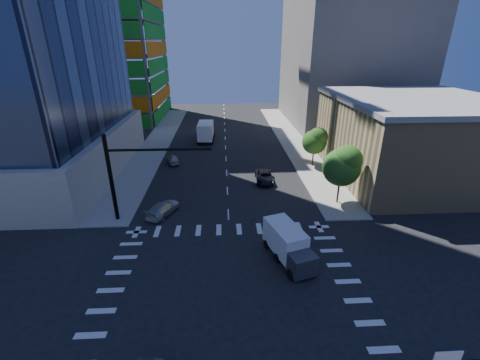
{
  "coord_description": "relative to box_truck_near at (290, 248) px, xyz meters",
  "views": [
    {
      "loc": [
        -0.37,
        -18.16,
        16.95
      ],
      "look_at": [
        1.04,
        8.0,
        5.72
      ],
      "focal_mm": 24.0,
      "sensor_mm": 36.0,
      "label": 1
    }
  ],
  "objects": [
    {
      "name": "sidewalk_nw",
      "position": [
        -17.45,
        36.18,
        -1.17
      ],
      "size": [
        5.0,
        60.0,
        0.15
      ],
      "primitive_type": "cube",
      "color": "gray",
      "rests_on": "ground"
    },
    {
      "name": "box_truck_far",
      "position": [
        -8.51,
        37.1,
        0.32
      ],
      "size": [
        3.09,
        6.83,
        3.54
      ],
      "rotation": [
        0.0,
        0.0,
        3.11
      ],
      "color": "black",
      "rests_on": "ground"
    },
    {
      "name": "signal_mast_nw",
      "position": [
        -14.95,
        7.68,
        4.25
      ],
      "size": [
        10.2,
        0.4,
        9.0
      ],
      "color": "black",
      "rests_on": "sidewalk_nw"
    },
    {
      "name": "commercial_building",
      "position": [
        20.05,
        18.18,
        4.07
      ],
      "size": [
        20.5,
        22.5,
        10.6
      ],
      "color": "tan",
      "rests_on": "ground"
    },
    {
      "name": "sidewalk_ne",
      "position": [
        7.55,
        36.18,
        -1.17
      ],
      "size": [
        5.0,
        60.0,
        0.15
      ],
      "primitive_type": "cube",
      "color": "gray",
      "rests_on": "ground"
    },
    {
      "name": "bg_building_ne",
      "position": [
        22.05,
        51.18,
        12.75
      ],
      "size": [
        24.0,
        30.0,
        28.0
      ],
      "primitive_type": "cube",
      "color": "#645E5A",
      "rests_on": "ground"
    },
    {
      "name": "car_sb_near",
      "position": [
        -11.9,
        8.68,
        -0.57
      ],
      "size": [
        3.65,
        5.02,
        1.35
      ],
      "primitive_type": "imported",
      "rotation": [
        0.0,
        0.0,
        2.71
      ],
      "color": "#B1B1B1",
      "rests_on": "ground"
    },
    {
      "name": "tree_south",
      "position": [
        7.68,
        10.08,
        3.44
      ],
      "size": [
        4.16,
        4.16,
        6.82
      ],
      "color": "#382316",
      "rests_on": "sidewalk_ne"
    },
    {
      "name": "car_sb_mid",
      "position": [
        -13.08,
        24.54,
        -0.58
      ],
      "size": [
        2.72,
        4.21,
        1.33
      ],
      "primitive_type": "imported",
      "rotation": [
        0.0,
        0.0,
        3.46
      ],
      "color": "#989A9F",
      "rests_on": "ground"
    },
    {
      "name": "tree_north",
      "position": [
        7.98,
        22.08,
        2.74
      ],
      "size": [
        3.54,
        3.52,
        5.78
      ],
      "color": "#382316",
      "rests_on": "sidewalk_ne"
    },
    {
      "name": "box_truck_near",
      "position": [
        0.0,
        0.0,
        0.0
      ],
      "size": [
        3.82,
        5.81,
        2.82
      ],
      "rotation": [
        0.0,
        0.0,
        0.31
      ],
      "color": "black",
      "rests_on": "ground"
    },
    {
      "name": "road_markings",
      "position": [
        -4.95,
        -3.82,
        -1.24
      ],
      "size": [
        20.0,
        20.0,
        0.01
      ],
      "primitive_type": "cube",
      "color": "silver",
      "rests_on": "ground"
    },
    {
      "name": "ground",
      "position": [
        -4.95,
        -3.82,
        -1.25
      ],
      "size": [
        160.0,
        160.0,
        0.0
      ],
      "primitive_type": "plane",
      "color": "black",
      "rests_on": "ground"
    },
    {
      "name": "construction_building",
      "position": [
        -32.36,
        58.1,
        23.37
      ],
      "size": [
        25.16,
        34.5,
        70.6
      ],
      "color": "slate",
      "rests_on": "ground"
    },
    {
      "name": "car_nb_far",
      "position": [
        -0.0,
        16.81,
        -0.58
      ],
      "size": [
        2.31,
        4.85,
        1.34
      ],
      "primitive_type": "imported",
      "rotation": [
        0.0,
        0.0,
        -0.02
      ],
      "color": "black",
      "rests_on": "ground"
    }
  ]
}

